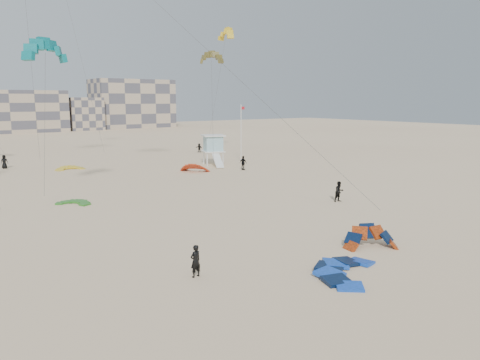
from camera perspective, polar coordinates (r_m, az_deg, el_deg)
ground at (r=26.67m, az=0.80°, el=-10.63°), size 320.00×320.00×0.00m
kite_ground_blue at (r=26.45m, az=12.83°, el=-11.06°), size 6.38×6.46×1.05m
kite_ground_orange at (r=31.25m, az=15.62°, el=-7.91°), size 4.52×4.53×3.40m
kite_ground_green at (r=44.88m, az=-19.56°, el=-2.77°), size 4.15×4.14×0.56m
kite_ground_red_far at (r=61.77m, az=-5.49°, el=1.05°), size 5.38×5.36×3.37m
kite_ground_yellow at (r=67.22m, az=-20.00°, el=1.21°), size 3.59×3.80×1.44m
kitesurfer_main at (r=25.17m, az=-5.46°, el=-9.80°), size 0.70×0.52×1.76m
kitesurfer_b at (r=44.04m, az=12.00°, el=-1.38°), size 0.99×0.82×1.90m
kitesurfer_d at (r=62.63m, az=0.40°, el=2.09°), size 0.75×1.19×1.89m
kitesurfer_e at (r=71.58m, az=-26.80°, el=2.00°), size 0.94×0.63×1.88m
kitesurfer_f at (r=84.56m, az=-5.00°, el=3.94°), size 0.86×1.53×1.57m
kite_fly_teal_a at (r=46.36m, az=-22.64°, el=14.15°), size 4.82×4.80×13.78m
kite_fly_olive at (r=64.67m, az=-3.52°, el=14.54°), size 4.36×5.77×14.85m
kite_fly_yellow at (r=79.74m, az=-1.71°, el=17.26°), size 3.90×10.23×20.03m
lifeguard_tower_near at (r=67.70m, az=-3.27°, el=3.67°), size 3.90×6.39×4.32m
flagpole at (r=71.26m, az=0.14°, el=5.90°), size 0.70×0.11×8.61m
condo_mid at (r=152.12m, az=-26.76°, el=7.48°), size 32.00×16.00×12.00m
condo_east at (r=165.33m, az=-12.99°, el=9.05°), size 26.00×14.00×16.00m
condo_fill_right at (r=155.35m, az=-18.53°, el=7.67°), size 10.00×10.00×10.00m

